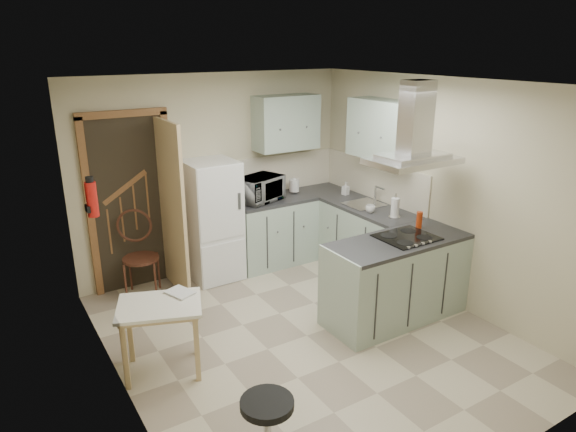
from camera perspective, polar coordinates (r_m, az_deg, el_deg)
floor at (r=5.37m, az=2.10°, el=-13.14°), size 4.20×4.20×0.00m
ceiling at (r=4.58m, az=2.48°, el=14.52°), size 4.20×4.20×0.00m
back_wall at (r=6.60m, az=-8.06°, el=4.63°), size 3.60×0.00×3.60m
left_wall at (r=4.16m, az=-18.78°, el=-4.72°), size 0.00×4.20×4.20m
right_wall at (r=5.99m, az=16.68°, el=2.57°), size 0.00×4.20×4.20m
doorway at (r=6.28m, az=-17.04°, el=1.35°), size 1.10×0.12×2.10m
fridge at (r=6.40m, az=-8.38°, el=-0.51°), size 0.60×0.60×1.50m
counter_back at (r=6.87m, az=-1.70°, el=-1.63°), size 1.08×0.60×0.90m
counter_right at (r=6.80m, az=7.32°, el=-1.98°), size 0.60×1.95×0.90m
splashback at (r=7.04m, az=-0.84°, el=4.86°), size 1.68×0.02×0.50m
wall_cabinet_back at (r=6.77m, az=-0.21°, el=10.34°), size 0.85×0.35×0.70m
wall_cabinet_right at (r=6.32m, az=10.33°, el=9.45°), size 0.35×0.90×0.70m
peninsula at (r=5.61m, az=11.97°, el=-6.85°), size 1.55×0.65×0.90m
hob at (r=5.50m, az=13.04°, el=-2.30°), size 0.58×0.50×0.01m
extractor_hood at (r=5.28m, az=13.68°, el=5.99°), size 0.90×0.55×0.10m
sink at (r=6.53m, az=8.45°, el=1.30°), size 0.45×0.40×0.01m
fire_extinguisher at (r=4.92m, az=-20.97°, el=1.73°), size 0.10×0.10×0.32m
drop_leaf_table at (r=4.83m, az=-13.81°, el=-12.99°), size 0.86×0.76×0.67m
bentwood_chair at (r=6.18m, az=-16.04°, el=-4.57°), size 0.55×0.55×0.93m
stool at (r=3.90m, az=-2.30°, el=-22.69°), size 0.47×0.47×0.51m
microwave at (r=6.58m, az=-3.16°, el=3.03°), size 0.67×0.56×0.32m
kettle at (r=6.96m, az=0.69°, el=3.43°), size 0.18×0.18×0.20m
cereal_box at (r=6.86m, az=-1.41°, el=3.44°), size 0.09×0.18×0.26m
soap_bottle at (r=6.91m, az=6.42°, el=3.05°), size 0.09×0.09×0.17m
paper_towel at (r=6.08m, az=11.81°, el=0.93°), size 0.12×0.12×0.24m
cup at (r=6.22m, az=9.14°, el=0.78°), size 0.15×0.15×0.09m
red_bottle at (r=5.79m, az=14.38°, el=-0.43°), size 0.07×0.07×0.19m
book at (r=4.73m, az=-12.79°, el=-8.19°), size 0.26×0.30×0.11m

